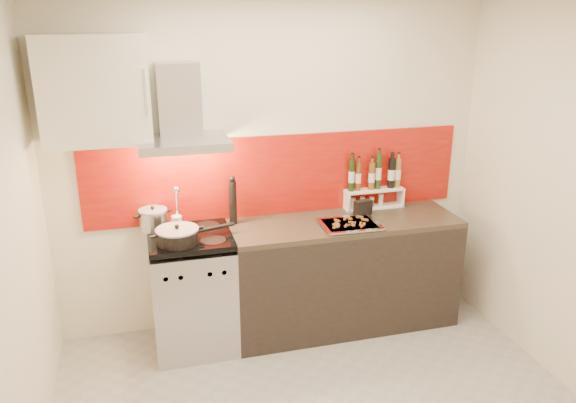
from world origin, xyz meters
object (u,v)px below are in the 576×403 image
object	(u,v)px
stock_pot	(153,219)
counter	(343,273)
saute_pan	(178,235)
baking_tray	(350,224)
range_stove	(193,292)
pepper_mill	(233,201)

from	to	relation	value
stock_pot	counter	bearing A→B (deg)	-6.97
saute_pan	baking_tray	xyz separation A→B (m)	(1.28, 0.00, -0.05)
stock_pot	saute_pan	bearing A→B (deg)	-62.94
baking_tray	range_stove	bearing A→B (deg)	174.28
counter	pepper_mill	size ratio (longest dim) A/B	4.72
range_stove	stock_pot	distance (m)	0.63
stock_pot	range_stove	bearing A→B (deg)	-36.74
range_stove	baking_tray	xyz separation A→B (m)	(1.19, -0.12, 0.47)
saute_pan	stock_pot	bearing A→B (deg)	117.06
counter	stock_pot	xyz separation A→B (m)	(-1.44, 0.18, 0.54)
stock_pot	baking_tray	world-z (taller)	stock_pot
pepper_mill	baking_tray	distance (m)	0.90
range_stove	pepper_mill	xyz separation A→B (m)	(0.35, 0.17, 0.64)
range_stove	pepper_mill	bearing A→B (deg)	25.31
counter	saute_pan	xyz separation A→B (m)	(-1.29, -0.13, 0.51)
saute_pan	pepper_mill	size ratio (longest dim) A/B	1.49
range_stove	saute_pan	distance (m)	0.54
stock_pot	pepper_mill	size ratio (longest dim) A/B	0.55
baking_tray	stock_pot	bearing A→B (deg)	168.16
saute_pan	baking_tray	distance (m)	1.28
range_stove	stock_pot	xyz separation A→B (m)	(-0.24, 0.18, 0.55)
counter	saute_pan	world-z (taller)	saute_pan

